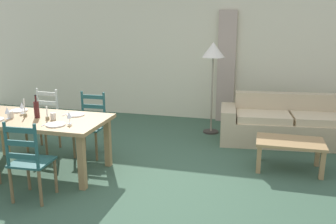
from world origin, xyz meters
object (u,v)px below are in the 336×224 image
at_px(wine_bottle, 36,109).
at_px(wine_glass_far_left, 22,106).
at_px(dining_chair_near_right, 29,161).
at_px(standing_lamp, 213,55).
at_px(dining_chair_far_right, 91,124).
at_px(wine_glass_near_right, 69,115).
at_px(dining_table, 37,124).
at_px(couch, 289,125).
at_px(dining_chair_far_left, 44,120).
at_px(coffee_cup_primary, 53,116).
at_px(coffee_table, 290,145).
at_px(coffee_cup_secondary, 11,114).
at_px(wine_glass_near_left, 7,111).

xyz_separation_m(wine_bottle, wine_glass_far_left, (-0.33, 0.15, -0.01)).
distance_m(dining_chair_near_right, standing_lamp, 3.60).
xyz_separation_m(dining_chair_far_right, wine_glass_near_right, (0.17, -0.89, 0.38)).
relative_size(dining_table, wine_glass_near_right, 11.80).
height_order(dining_chair_near_right, couch, dining_chair_near_right).
bearing_deg(dining_chair_far_left, dining_chair_far_right, -2.06).
height_order(coffee_cup_primary, coffee_table, coffee_cup_primary).
bearing_deg(wine_bottle, coffee_cup_primary, -3.74).
xyz_separation_m(dining_chair_near_right, coffee_cup_secondary, (-0.74, 0.69, 0.32)).
height_order(dining_chair_far_left, wine_glass_far_left, dining_chair_far_left).
distance_m(wine_bottle, wine_glass_near_left, 0.37).
xyz_separation_m(dining_table, coffee_cup_secondary, (-0.32, -0.09, 0.13)).
bearing_deg(wine_glass_far_left, dining_chair_far_left, 98.47).
height_order(dining_chair_far_left, coffee_cup_secondary, dining_chair_far_left).
xyz_separation_m(dining_chair_near_right, dining_chair_far_right, (0.00, 1.52, 0.00)).
distance_m(coffee_cup_secondary, couch, 4.33).
bearing_deg(wine_glass_near_left, wine_glass_near_right, -0.16).
distance_m(coffee_cup_primary, couch, 3.80).
relative_size(dining_chair_far_left, standing_lamp, 0.59).
relative_size(coffee_table, standing_lamp, 0.55).
distance_m(dining_chair_near_right, coffee_table, 3.36).
height_order(wine_glass_far_left, standing_lamp, standing_lamp).
relative_size(dining_chair_near_right, coffee_cup_secondary, 10.67).
distance_m(dining_table, standing_lamp, 3.16).
bearing_deg(coffee_cup_primary, coffee_cup_secondary, -173.13).
bearing_deg(wine_glass_far_left, coffee_table, 11.68).
bearing_deg(dining_chair_far_right, wine_bottle, -118.49).
xyz_separation_m(wine_glass_near_left, coffee_cup_primary, (0.59, 0.13, -0.07)).
height_order(dining_table, wine_glass_near_right, wine_glass_near_right).
xyz_separation_m(wine_glass_near_right, couch, (2.79, 2.27, -0.57)).
relative_size(dining_chair_far_right, coffee_cup_primary, 10.67).
distance_m(coffee_cup_primary, coffee_table, 3.21).
bearing_deg(dining_table, wine_bottle, 8.65).
bearing_deg(dining_chair_far_left, wine_glass_near_left, -84.64).
relative_size(wine_glass_near_left, coffee_cup_secondary, 1.79).
distance_m(wine_bottle, coffee_table, 3.46).
xyz_separation_m(wine_glass_far_left, coffee_cup_secondary, (-0.01, -0.24, -0.07)).
relative_size(dining_table, coffee_cup_secondary, 21.11).
distance_m(couch, standing_lamp, 1.76).
relative_size(dining_chair_far_left, couch, 0.41).
bearing_deg(wine_bottle, dining_chair_far_left, 119.00).
xyz_separation_m(dining_chair_far_left, wine_glass_far_left, (0.09, -0.62, 0.38)).
xyz_separation_m(wine_bottle, coffee_cup_secondary, (-0.34, -0.09, -0.07)).
xyz_separation_m(wine_glass_near_left, coffee_cup_secondary, (0.00, 0.06, -0.07)).
height_order(wine_bottle, wine_glass_near_left, wine_bottle).
xyz_separation_m(wine_glass_far_left, coffee_cup_primary, (0.59, -0.16, -0.07)).
distance_m(wine_glass_near_left, coffee_cup_primary, 0.61).
relative_size(dining_chair_far_left, wine_glass_near_left, 5.96).
height_order(couch, standing_lamp, standing_lamp).
relative_size(dining_chair_far_right, couch, 0.41).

